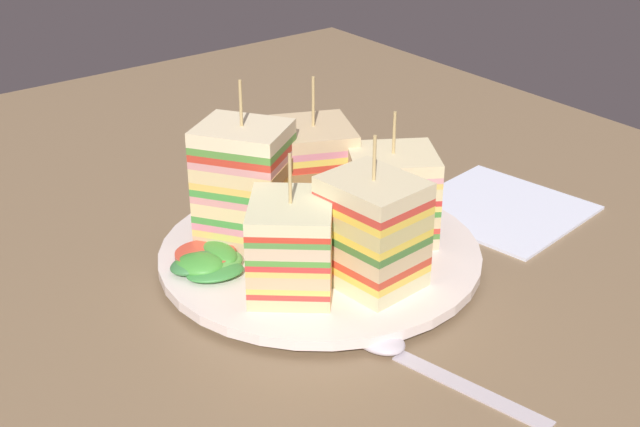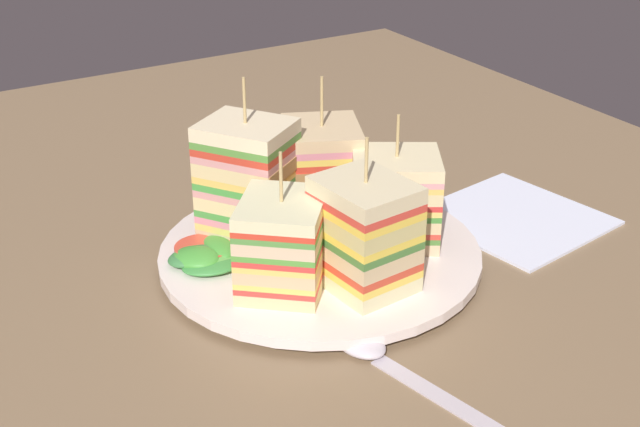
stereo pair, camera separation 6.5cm
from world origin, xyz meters
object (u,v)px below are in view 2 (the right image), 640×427
sandwich_wedge_4 (322,171)px  chip_pile (322,231)px  plate (320,255)px  sandwich_wedge_2 (367,233)px  sandwich_wedge_3 (394,199)px  sandwich_wedge_1 (283,244)px  spoon (380,356)px  sandwich_wedge_0 (248,181)px  napkin (515,216)px

sandwich_wedge_4 → chip_pile: 5.83cm
plate → sandwich_wedge_2: 7.40cm
sandwich_wedge_3 → plate: bearing=16.4°
plate → sandwich_wedge_4: 7.35cm
sandwich_wedge_3 → sandwich_wedge_1: bearing=40.4°
sandwich_wedge_2 → sandwich_wedge_3: (-4.34, 5.45, -0.48)cm
sandwich_wedge_1 → sandwich_wedge_2: 5.89cm
sandwich_wedge_2 → spoon: bearing=147.9°
sandwich_wedge_0 → chip_pile: size_ratio=2.14×
sandwich_wedge_0 → sandwich_wedge_1: 8.16cm
spoon → sandwich_wedge_3: bearing=-50.5°
sandwich_wedge_4 → plate: bearing=-8.3°
sandwich_wedge_0 → sandwich_wedge_3: size_ratio=1.26×
sandwich_wedge_2 → chip_pile: sandwich_wedge_2 is taller
sandwich_wedge_4 → napkin: 17.18cm
sandwich_wedge_0 → napkin: bearing=38.7°
plate → sandwich_wedge_2: bearing=2.3°
sandwich_wedge_2 → napkin: (-3.93, 17.85, -5.08)cm
chip_pile → napkin: 17.91cm
plate → spoon: (12.60, -3.15, -0.44)cm
sandwich_wedge_0 → sandwich_wedge_2: sandwich_wedge_0 is taller
sandwich_wedge_0 → spoon: 18.23cm
sandwich_wedge_3 → spoon: 14.84cm
chip_pile → napkin: (2.47, 17.59, -2.32)cm
sandwich_wedge_0 → sandwich_wedge_2: 11.28cm
sandwich_wedge_2 → plate: bearing=-3.0°
sandwich_wedge_3 → napkin: 13.24cm
chip_pile → spoon: bearing=-15.6°
sandwich_wedge_0 → spoon: (17.33, 0.37, -5.65)cm
chip_pile → spoon: size_ratio=0.42×
sandwich_wedge_1 → sandwich_wedge_0: bearing=29.8°
sandwich_wedge_0 → sandwich_wedge_3: bearing=21.6°
sandwich_wedge_3 → spoon: size_ratio=0.71×
napkin → chip_pile: bearing=-98.0°
sandwich_wedge_4 → spoon: (17.57, -6.32, -4.83)cm
sandwich_wedge_1 → spoon: (9.41, 1.80, -4.28)cm
napkin → sandwich_wedge_3: bearing=-91.9°
sandwich_wedge_1 → sandwich_wedge_3: (-1.65, 10.64, 0.16)cm
plate → spoon: 13.00cm
sandwich_wedge_0 → sandwich_wedge_3: 11.21cm
napkin → spoon: bearing=-63.4°
sandwich_wedge_1 → sandwich_wedge_4: 11.53cm
sandwich_wedge_1 → spoon: bearing=-129.1°
plate → sandwich_wedge_4: bearing=147.4°
plate → sandwich_wedge_3: 7.12cm
plate → sandwich_wedge_4: (-4.97, 3.17, 4.39)cm
sandwich_wedge_0 → chip_pile: 6.79cm
chip_pile → napkin: bearing=82.0°
sandwich_wedge_3 → sandwich_wedge_2: bearing=70.1°
sandwich_wedge_1 → napkin: (-1.24, 23.04, -4.44)cm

